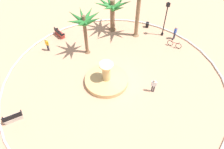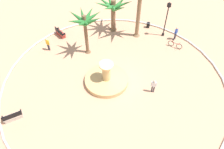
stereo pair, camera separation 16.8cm
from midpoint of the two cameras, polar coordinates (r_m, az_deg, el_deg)
The scene contains 13 objects.
ground_plane at distance 21.66m, azimuth 0.84°, elevation -1.77°, with size 80.00×80.00×0.00m, color tan.
plaza_curb at distance 21.58m, azimuth 0.84°, elevation -1.59°, with size 21.98×21.98×0.20m, color silver.
fountain at distance 21.37m, azimuth -1.23°, elevation -1.30°, with size 4.29×4.29×2.42m.
palm_tree_by_curb at distance 26.49m, azimuth 0.50°, elevation 17.27°, with size 4.51×4.51×4.30m.
palm_tree_mid_plaza at distance 22.56m, azimuth -6.89°, elevation 13.46°, with size 3.69×3.80×4.97m.
bench_east at distance 20.55m, azimuth -24.38°, elevation -10.15°, with size 0.57×1.62×1.00m.
bench_west at distance 27.67m, azimuth -13.24°, elevation 10.49°, with size 1.68×0.95×1.00m.
lamppost at distance 26.53m, azimuth 14.37°, elevation 14.48°, with size 0.32×0.32×4.46m.
trash_bin at distance 28.76m, azimuth 9.66°, elevation 12.75°, with size 0.46×0.46×0.73m.
bicycle_red_frame at distance 26.24m, azimuth 16.43°, elevation 7.54°, with size 1.47×0.99×0.94m.
person_cyclist_helmet at distance 27.15m, azimuth 16.65°, elevation 10.48°, with size 0.29×0.51×1.68m.
person_cyclist_photo at distance 20.50m, azimuth 11.12°, elevation -2.86°, with size 0.37×0.43×1.60m.
person_pedestrian_stroll at distance 25.51m, azimuth -16.38°, elevation 7.80°, with size 0.47×0.34×1.62m.
Camera 2 is at (-12.93, 6.02, 16.30)m, focal length 34.74 mm.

